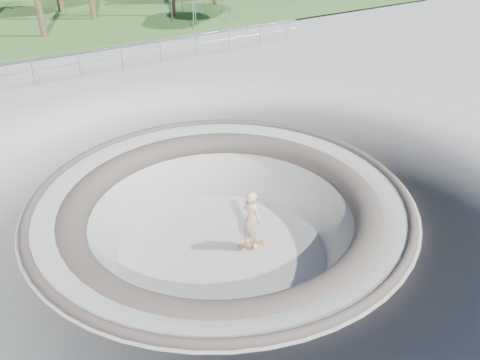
{
  "coord_description": "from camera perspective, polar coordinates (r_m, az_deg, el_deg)",
  "views": [
    {
      "loc": [
        -5.56,
        -9.19,
        6.79
      ],
      "look_at": [
        0.99,
        0.55,
        -0.1
      ],
      "focal_mm": 35.0,
      "sensor_mm": 36.0,
      "label": 1
    }
  ],
  "objects": [
    {
      "name": "ground",
      "position": [
        12.7,
        -2.32,
        -1.91
      ],
      "size": [
        180.0,
        180.0,
        0.0
      ],
      "primitive_type": "plane",
      "color": "gray",
      "rests_on": "ground"
    },
    {
      "name": "skater",
      "position": [
        13.37,
        1.44,
        -4.8
      ],
      "size": [
        0.53,
        0.71,
        1.8
      ],
      "primitive_type": "imported",
      "rotation": [
        0.0,
        0.0,
        1.73
      ],
      "color": "beige",
      "rests_on": "skateboard"
    },
    {
      "name": "skate_bowl",
      "position": [
        13.77,
        -2.16,
        -8.35
      ],
      "size": [
        14.0,
        14.0,
        4.1
      ],
      "color": "gray",
      "rests_on": "ground"
    },
    {
      "name": "skateboard",
      "position": [
        13.92,
        1.39,
        -7.88
      ],
      "size": [
        0.81,
        0.43,
        0.08
      ],
      "color": "olive",
      "rests_on": "ground"
    },
    {
      "name": "safety_railing",
      "position": [
        22.74,
        -19.01,
        13.26
      ],
      "size": [
        25.0,
        0.06,
        1.03
      ],
      "color": "gray",
      "rests_on": "ground"
    },
    {
      "name": "distant_hills",
      "position": [
        68.42,
        -26.4,
        15.79
      ],
      "size": [
        103.2,
        45.0,
        28.6
      ],
      "color": "brown",
      "rests_on": "ground"
    }
  ]
}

